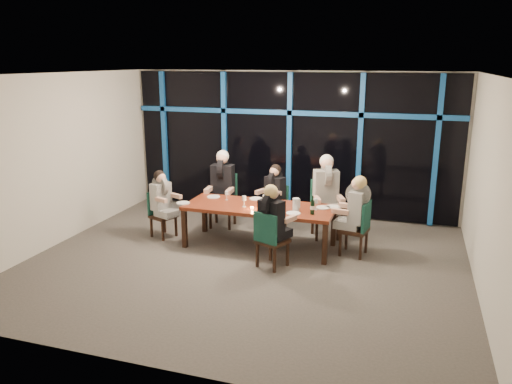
# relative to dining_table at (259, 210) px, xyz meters

# --- Properties ---
(room) EXTENTS (7.04, 7.00, 3.02)m
(room) POSITION_rel_dining_table_xyz_m (0.00, -0.80, 1.34)
(room) COLOR #5C5751
(room) RESTS_ON ground
(window_wall) EXTENTS (6.86, 0.43, 2.94)m
(window_wall) POSITION_rel_dining_table_xyz_m (0.01, 2.13, 0.87)
(window_wall) COLOR black
(window_wall) RESTS_ON ground
(dining_table) EXTENTS (2.60, 1.00, 0.75)m
(dining_table) POSITION_rel_dining_table_xyz_m (0.00, 0.00, 0.00)
(dining_table) COLOR maroon
(dining_table) RESTS_ON ground
(chair_far_left) EXTENTS (0.52, 0.52, 1.04)m
(chair_far_left) POSITION_rel_dining_table_xyz_m (-1.03, 0.93, -0.10)
(chair_far_left) COLOR black
(chair_far_left) RESTS_ON ground
(chair_far_mid) EXTENTS (0.53, 0.53, 0.88)m
(chair_far_mid) POSITION_rel_dining_table_xyz_m (0.03, 1.00, -0.19)
(chair_far_mid) COLOR black
(chair_far_mid) RESTS_ON ground
(chair_far_right) EXTENTS (0.64, 0.64, 1.06)m
(chair_far_right) POSITION_rel_dining_table_xyz_m (0.98, 0.92, -0.09)
(chair_far_right) COLOR black
(chair_far_right) RESTS_ON ground
(chair_end_left) EXTENTS (0.52, 0.52, 0.86)m
(chair_end_left) POSITION_rel_dining_table_xyz_m (-1.93, -0.03, -0.20)
(chair_end_left) COLOR black
(chair_end_left) RESTS_ON ground
(chair_end_right) EXTENTS (0.50, 0.50, 0.94)m
(chair_end_right) POSITION_rel_dining_table_xyz_m (1.71, 0.11, -0.16)
(chair_end_right) COLOR black
(chair_end_right) RESTS_ON ground
(chair_near_mid) EXTENTS (0.56, 0.56, 0.93)m
(chair_near_mid) POSITION_rel_dining_table_xyz_m (0.43, -0.86, -0.16)
(chair_near_mid) COLOR black
(chair_near_mid) RESTS_ON ground
(diner_far_left) EXTENTS (0.54, 0.67, 1.01)m
(diner_far_left) POSITION_rel_dining_table_xyz_m (-1.02, 0.84, 0.31)
(diner_far_left) COLOR black
(diner_far_left) RESTS_ON ground
(diner_far_mid) EXTENTS (0.54, 0.60, 0.86)m
(diner_far_mid) POSITION_rel_dining_table_xyz_m (0.00, 0.93, 0.16)
(diner_far_mid) COLOR black
(diner_far_mid) RESTS_ON ground
(diner_far_right) EXTENTS (0.66, 0.73, 1.03)m
(diner_far_right) POSITION_rel_dining_table_xyz_m (1.02, 0.84, 0.33)
(diner_far_right) COLOR black
(diner_far_right) RESTS_ON ground
(diner_end_left) EXTENTS (0.59, 0.53, 0.84)m
(diner_end_left) POSITION_rel_dining_table_xyz_m (-1.86, -0.06, 0.14)
(diner_end_left) COLOR black
(diner_end_left) RESTS_ON ground
(diner_end_right) EXTENTS (0.62, 0.51, 0.92)m
(diner_end_right) POSITION_rel_dining_table_xyz_m (1.63, 0.12, 0.22)
(diner_end_right) COLOR black
(diner_end_right) RESTS_ON ground
(diner_near_mid) EXTENTS (0.57, 0.64, 0.90)m
(diner_near_mid) POSITION_rel_dining_table_xyz_m (0.46, -0.79, 0.21)
(diner_near_mid) COLOR black
(diner_near_mid) RESTS_ON ground
(plate_far_left) EXTENTS (0.24, 0.24, 0.01)m
(plate_far_left) POSITION_rel_dining_table_xyz_m (-0.98, 0.28, 0.08)
(plate_far_left) COLOR white
(plate_far_left) RESTS_ON dining_table
(plate_far_mid) EXTENTS (0.24, 0.24, 0.01)m
(plate_far_mid) POSITION_rel_dining_table_xyz_m (-0.19, 0.40, 0.08)
(plate_far_mid) COLOR white
(plate_far_mid) RESTS_ON dining_table
(plate_far_right) EXTENTS (0.24, 0.24, 0.01)m
(plate_far_right) POSITION_rel_dining_table_xyz_m (1.24, 0.31, 0.08)
(plate_far_right) COLOR white
(plate_far_right) RESTS_ON dining_table
(plate_end_left) EXTENTS (0.24, 0.24, 0.01)m
(plate_end_left) POSITION_rel_dining_table_xyz_m (-1.28, -0.27, 0.08)
(plate_end_left) COLOR white
(plate_end_left) RESTS_ON dining_table
(plate_end_right) EXTENTS (0.24, 0.24, 0.01)m
(plate_end_right) POSITION_rel_dining_table_xyz_m (1.08, 0.21, 0.08)
(plate_end_right) COLOR white
(plate_end_right) RESTS_ON dining_table
(plate_near_mid) EXTENTS (0.24, 0.24, 0.01)m
(plate_near_mid) POSITION_rel_dining_table_xyz_m (0.67, -0.26, 0.08)
(plate_near_mid) COLOR white
(plate_near_mid) RESTS_ON dining_table
(wine_bottle) EXTENTS (0.07, 0.07, 0.32)m
(wine_bottle) POSITION_rel_dining_table_xyz_m (0.97, -0.20, 0.19)
(wine_bottle) COLOR black
(wine_bottle) RESTS_ON dining_table
(water_pitcher) EXTENTS (0.13, 0.12, 0.21)m
(water_pitcher) POSITION_rel_dining_table_xyz_m (0.67, -0.08, 0.17)
(water_pitcher) COLOR silver
(water_pitcher) RESTS_ON dining_table
(tea_light) EXTENTS (0.06, 0.06, 0.03)m
(tea_light) POSITION_rel_dining_table_xyz_m (-0.07, -0.20, 0.08)
(tea_light) COLOR #FA9A4B
(tea_light) RESTS_ON dining_table
(wine_glass_a) EXTENTS (0.07, 0.07, 0.19)m
(wine_glass_a) POSITION_rel_dining_table_xyz_m (-0.24, -0.13, 0.21)
(wine_glass_a) COLOR silver
(wine_glass_a) RESTS_ON dining_table
(wine_glass_b) EXTENTS (0.07, 0.07, 0.18)m
(wine_glass_b) POSITION_rel_dining_table_xyz_m (0.06, 0.09, 0.20)
(wine_glass_b) COLOR white
(wine_glass_b) RESTS_ON dining_table
(wine_glass_c) EXTENTS (0.06, 0.06, 0.16)m
(wine_glass_c) POSITION_rel_dining_table_xyz_m (0.35, 0.02, 0.18)
(wine_glass_c) COLOR silver
(wine_glass_c) RESTS_ON dining_table
(wine_glass_d) EXTENTS (0.06, 0.06, 0.16)m
(wine_glass_d) POSITION_rel_dining_table_xyz_m (-0.68, 0.18, 0.18)
(wine_glass_d) COLOR silver
(wine_glass_d) RESTS_ON dining_table
(wine_glass_e) EXTENTS (0.07, 0.07, 0.19)m
(wine_glass_e) POSITION_rel_dining_table_xyz_m (0.97, 0.07, 0.21)
(wine_glass_e) COLOR white
(wine_glass_e) RESTS_ON dining_table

